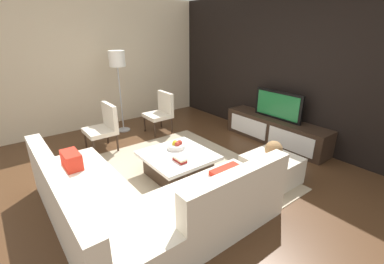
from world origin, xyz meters
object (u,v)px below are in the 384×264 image
(television, at_px, (278,105))
(fruit_bowl, at_px, (176,145))
(decorative_ball, at_px, (274,149))
(sectional_couch, at_px, (138,203))
(floor_lamp, at_px, (117,64))
(coffee_table, at_px, (178,164))
(book_stack, at_px, (180,159))
(media_console, at_px, (275,131))
(accent_chair_near, at_px, (104,124))
(ottoman, at_px, (271,169))
(accent_chair_far, at_px, (161,110))

(television, xyz_separation_m, fruit_bowl, (-0.28, -2.19, -0.34))
(decorative_ball, bearing_deg, sectional_couch, -100.07)
(sectional_couch, relative_size, floor_lamp, 1.43)
(coffee_table, relative_size, floor_lamp, 0.58)
(book_stack, bearing_deg, coffee_table, 152.36)
(media_console, distance_m, accent_chair_near, 3.31)
(floor_lamp, bearing_deg, coffee_table, -4.24)
(decorative_ball, bearing_deg, ottoman, 0.00)
(floor_lamp, bearing_deg, ottoman, 13.97)
(television, bearing_deg, decorative_ball, -55.63)
(media_console, bearing_deg, accent_chair_far, -142.94)
(sectional_couch, height_order, floor_lamp, floor_lamp)
(media_console, xyz_separation_m, accent_chair_far, (-1.93, -1.46, 0.24))
(media_console, bearing_deg, accent_chair_near, -122.37)
(sectional_couch, height_order, ottoman, sectional_couch)
(sectional_couch, distance_m, accent_chair_far, 3.07)
(accent_chair_far, bearing_deg, fruit_bowl, -20.36)
(floor_lamp, relative_size, ottoman, 2.48)
(sectional_couch, bearing_deg, decorative_ball, 79.93)
(accent_chair_far, bearing_deg, sectional_couch, -33.15)
(accent_chair_near, height_order, ottoman, accent_chair_near)
(sectional_couch, xyz_separation_m, coffee_table, (-0.62, 1.00, -0.08))
(media_console, height_order, television, television)
(sectional_couch, bearing_deg, television, 98.95)
(media_console, distance_m, ottoman, 1.55)
(ottoman, distance_m, decorative_ball, 0.33)
(sectional_couch, height_order, book_stack, sectional_couch)
(sectional_couch, relative_size, accent_chair_far, 2.86)
(ottoman, relative_size, accent_chair_far, 0.80)
(accent_chair_far, height_order, decorative_ball, accent_chair_far)
(television, xyz_separation_m, book_stack, (0.12, -2.41, -0.36))
(accent_chair_near, distance_m, decorative_ball, 3.04)
(sectional_couch, bearing_deg, ottoman, 79.93)
(fruit_bowl, height_order, accent_chair_far, accent_chair_far)
(media_console, relative_size, television, 2.11)
(sectional_couch, xyz_separation_m, fruit_bowl, (-0.80, 1.10, 0.15))
(fruit_bowl, height_order, book_stack, fruit_bowl)
(accent_chair_far, bearing_deg, media_console, 40.83)
(book_stack, bearing_deg, floor_lamp, 173.63)
(sectional_couch, distance_m, accent_chair_near, 2.35)
(accent_chair_far, bearing_deg, ottoman, 7.34)
(sectional_couch, relative_size, coffee_table, 2.48)
(floor_lamp, distance_m, decorative_ball, 3.60)
(sectional_couch, bearing_deg, floor_lamp, 158.69)
(television, xyz_separation_m, coffee_table, (-0.10, -2.30, -0.57))
(accent_chair_near, relative_size, accent_chair_far, 1.00)
(decorative_ball, distance_m, book_stack, 1.37)
(coffee_table, height_order, book_stack, book_stack)
(book_stack, bearing_deg, sectional_couch, -65.54)
(media_console, relative_size, floor_lamp, 1.25)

